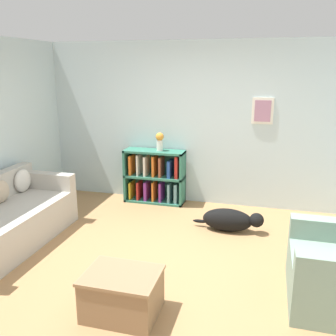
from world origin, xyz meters
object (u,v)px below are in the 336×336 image
Objects in this scene: coffee_table at (122,293)px; dog at (230,220)px; bookshelf at (156,177)px; couch at (3,221)px; vase at (160,141)px.

coffee_table is 0.69× the size of dog.
dog is at bearing -33.11° from bookshelf.
couch is 2.15m from coffee_table.
couch is 2.96m from dog.
vase is (-0.50, 2.92, 0.83)m from coffee_table.
dog is (0.76, 2.07, -0.06)m from coffee_table.
coffee_table is at bearing -80.32° from vase.
bookshelf is 1.46× the size of coffee_table.
coffee_table is (1.96, -0.89, -0.11)m from couch.
coffee_table is (0.58, -2.94, -0.21)m from bookshelf.
vase is (-1.25, 0.85, 0.89)m from dog.
bookshelf is 0.63m from vase.
bookshelf is at bearing 101.11° from coffee_table.
vase is (1.46, 2.03, 0.72)m from couch.
couch is 2.04× the size of dog.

